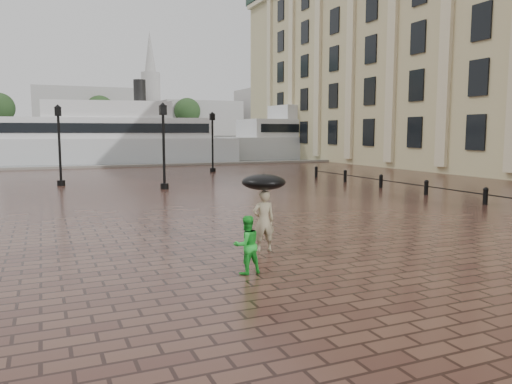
% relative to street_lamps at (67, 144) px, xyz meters
% --- Properties ---
extents(ground, '(300.00, 300.00, 0.00)m').
position_rel_street_lamps_xyz_m(ground, '(1.60, -17.60, -2.33)').
color(ground, '#3A201A').
rests_on(ground, ground).
extents(harbour_water, '(240.00, 240.00, 0.00)m').
position_rel_street_lamps_xyz_m(harbour_water, '(1.60, 74.40, -2.33)').
color(harbour_water, '#465155').
rests_on(harbour_water, ground).
extents(quay_edge, '(80.00, 0.60, 0.30)m').
position_rel_street_lamps_xyz_m(quay_edge, '(1.60, 14.40, -2.33)').
color(quay_edge, slate).
rests_on(quay_edge, ground).
extents(far_shore, '(300.00, 60.00, 2.00)m').
position_rel_street_lamps_xyz_m(far_shore, '(1.60, 142.40, -1.33)').
color(far_shore, '#4C4C47').
rests_on(far_shore, ground).
extents(distant_skyline, '(102.50, 22.00, 33.00)m').
position_rel_street_lamps_xyz_m(distant_skyline, '(49.74, 132.40, 7.13)').
color(distant_skyline, '#9E9B96').
rests_on(distant_skyline, ground).
extents(far_trees, '(188.00, 8.00, 13.50)m').
position_rel_street_lamps_xyz_m(far_trees, '(1.60, 120.40, 7.09)').
color(far_trees, '#2D2119').
rests_on(far_trees, ground).
extents(bollard_row, '(0.22, 21.22, 0.73)m').
position_rel_street_lamps_xyz_m(bollard_row, '(15.60, -11.10, -1.93)').
color(bollard_row, black).
rests_on(bollard_row, ground).
extents(street_lamps, '(21.44, 14.44, 4.40)m').
position_rel_street_lamps_xyz_m(street_lamps, '(0.00, 0.00, 0.00)').
color(street_lamps, black).
rests_on(street_lamps, ground).
extents(adult_pedestrian, '(0.61, 0.44, 1.56)m').
position_rel_street_lamps_xyz_m(adult_pedestrian, '(3.74, -18.47, -1.55)').
color(adult_pedestrian, tan).
rests_on(adult_pedestrian, ground).
extents(child_pedestrian, '(0.66, 0.55, 1.25)m').
position_rel_street_lamps_xyz_m(child_pedestrian, '(2.58, -20.17, -1.70)').
color(child_pedestrian, green).
rests_on(child_pedestrian, ground).
extents(ferry_near, '(25.66, 9.62, 8.22)m').
position_rel_street_lamps_xyz_m(ferry_near, '(4.98, 21.80, 0.14)').
color(ferry_near, silver).
rests_on(ferry_near, ground).
extents(ferry_far, '(25.90, 8.01, 8.37)m').
position_rel_street_lamps_xyz_m(ferry_far, '(30.23, 23.69, 0.19)').
color(ferry_far, silver).
rests_on(ferry_far, ground).
extents(umbrella, '(1.10, 1.10, 1.10)m').
position_rel_street_lamps_xyz_m(umbrella, '(3.74, -18.47, -0.56)').
color(umbrella, black).
rests_on(umbrella, ground).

